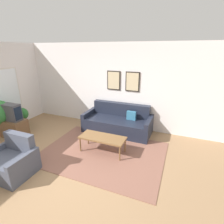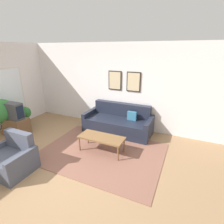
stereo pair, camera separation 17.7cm
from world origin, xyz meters
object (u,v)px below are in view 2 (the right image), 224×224
Objects in this scene: potted_plant_tall at (2,112)px; armchair at (12,159)px; coffee_table at (102,138)px; tv at (14,111)px; couch at (119,123)px.

armchair is at bearing -32.31° from potted_plant_tall.
armchair is 0.82× the size of potted_plant_tall.
armchair is at bearing -134.58° from coffee_table.
tv is at bearing 10.12° from potted_plant_tall.
tv reaches higher than couch.
couch is 2.33× the size of armchair.
couch is at bearing 28.81° from tv.
coffee_table is 1.28× the size of armchair.
couch is 1.26m from coffee_table.
potted_plant_tall is at bearing -174.36° from coffee_table.
couch is at bearing 92.50° from coffee_table.
couch is 3.14m from tv.
tv is (-2.72, -1.50, 0.48)m from couch.
armchair reaches higher than coffee_table.
tv is at bearing -151.19° from couch.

